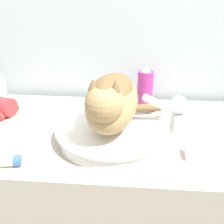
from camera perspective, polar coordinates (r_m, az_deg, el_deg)
The scene contains 8 objects.
wall_back at distance 1.19m, azimuth 3.89°, elevation 19.63°, with size 8.00×0.05×2.40m.
vanity_counter at distance 1.24m, azimuth 2.34°, elevation -21.07°, with size 1.24×0.57×0.85m.
sink_basin at distance 0.91m, azimuth 0.06°, elevation -3.90°, with size 0.37×0.37×0.05m.
cat at distance 0.85m, azimuth -0.05°, elevation 2.53°, with size 0.25×0.33×0.19m.
faucet at distance 0.95m, azimuth 12.71°, elevation 0.31°, with size 0.16×0.08×0.15m.
deodorant_stick at distance 1.27m, azimuth -21.73°, elevation 4.62°, with size 0.04×0.04×0.12m.
spray_bottle_trigger at distance 1.13m, azimuth 6.74°, elevation 4.83°, with size 0.06×0.06×0.17m.
soap_bar at distance 0.87m, azimuth 16.67°, elevation -8.07°, with size 0.07×0.05×0.02m.
Camera 1 is at (0.02, -0.56, 1.33)m, focal length 45.00 mm.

